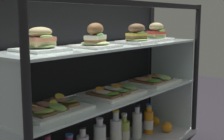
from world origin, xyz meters
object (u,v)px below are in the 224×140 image
(plated_roll_sandwich_left_of_center, at_px, (95,39))
(juice_bottle_near_post, at_px, (137,124))
(plated_roll_sandwich_far_left, at_px, (157,34))
(open_sandwich_tray_far_left, at_px, (113,91))
(juice_bottle_back_left, at_px, (116,134))
(orange_fruit_beside_bottles, at_px, (155,121))
(open_sandwich_tray_right_of_center, at_px, (50,108))
(open_sandwich_tray_mid_left, at_px, (153,80))
(orange_fruit_near_left_post, at_px, (167,127))
(juice_bottle_back_center, at_px, (124,132))
(plated_roll_sandwich_far_right, at_px, (137,36))
(plated_roll_sandwich_mid_right, at_px, (40,42))
(juice_bottle_front_right_end, at_px, (149,122))

(plated_roll_sandwich_left_of_center, relative_size, juice_bottle_near_post, 0.90)
(plated_roll_sandwich_far_left, height_order, open_sandwich_tray_far_left, plated_roll_sandwich_far_left)
(juice_bottle_back_left, distance_m, orange_fruit_beside_bottles, 0.55)
(plated_roll_sandwich_left_of_center, distance_m, open_sandwich_tray_right_of_center, 0.41)
(open_sandwich_tray_mid_left, bearing_deg, orange_fruit_near_left_post, -31.19)
(open_sandwich_tray_right_of_center, relative_size, juice_bottle_back_center, 1.75)
(plated_roll_sandwich_far_right, distance_m, orange_fruit_beside_bottles, 0.79)
(plated_roll_sandwich_mid_right, xyz_separation_m, open_sandwich_tray_far_left, (0.47, -0.04, -0.30))
(juice_bottle_back_center, bearing_deg, open_sandwich_tray_mid_left, -13.62)
(plated_roll_sandwich_mid_right, bearing_deg, juice_bottle_back_center, 1.32)
(plated_roll_sandwich_mid_right, relative_size, plated_roll_sandwich_far_right, 1.12)
(plated_roll_sandwich_mid_right, height_order, orange_fruit_near_left_post, plated_roll_sandwich_mid_right)
(plated_roll_sandwich_mid_right, xyz_separation_m, plated_roll_sandwich_left_of_center, (0.30, -0.07, 0.00))
(open_sandwich_tray_right_of_center, xyz_separation_m, open_sandwich_tray_mid_left, (0.88, -0.02, 0.00))
(plated_roll_sandwich_far_right, distance_m, open_sandwich_tray_right_of_center, 0.68)
(plated_roll_sandwich_mid_right, xyz_separation_m, orange_fruit_beside_bottles, (1.07, 0.03, -0.65))
(plated_roll_sandwich_mid_right, relative_size, juice_bottle_back_center, 1.06)
(plated_roll_sandwich_left_of_center, height_order, plated_roll_sandwich_far_right, plated_roll_sandwich_left_of_center)
(juice_bottle_front_right_end, bearing_deg, plated_roll_sandwich_left_of_center, -175.00)
(open_sandwich_tray_mid_left, bearing_deg, plated_roll_sandwich_far_right, -170.24)
(open_sandwich_tray_mid_left, bearing_deg, open_sandwich_tray_far_left, -179.95)
(open_sandwich_tray_far_left, distance_m, juice_bottle_back_center, 0.36)
(juice_bottle_back_center, distance_m, juice_bottle_near_post, 0.13)
(plated_roll_sandwich_left_of_center, xyz_separation_m, open_sandwich_tray_right_of_center, (-0.27, 0.04, -0.31))
(plated_roll_sandwich_left_of_center, distance_m, orange_fruit_near_left_post, 0.96)
(plated_roll_sandwich_left_of_center, height_order, plated_roll_sandwich_far_left, plated_roll_sandwich_left_of_center)
(open_sandwich_tray_mid_left, relative_size, orange_fruit_beside_bottles, 4.98)
(plated_roll_sandwich_left_of_center, height_order, juice_bottle_back_left, plated_roll_sandwich_left_of_center)
(juice_bottle_back_left, relative_size, juice_bottle_back_center, 1.30)
(orange_fruit_beside_bottles, bearing_deg, juice_bottle_back_left, -174.84)
(plated_roll_sandwich_far_right, bearing_deg, plated_roll_sandwich_far_left, 8.75)
(plated_roll_sandwich_far_right, relative_size, juice_bottle_back_left, 0.73)
(juice_bottle_back_left, xyz_separation_m, juice_bottle_front_right_end, (0.38, 0.01, -0.02))
(open_sandwich_tray_mid_left, relative_size, juice_bottle_back_center, 1.75)
(open_sandwich_tray_far_left, bearing_deg, orange_fruit_near_left_post, -6.50)
(juice_bottle_near_post, bearing_deg, juice_bottle_front_right_end, -7.57)
(plated_roll_sandwich_mid_right, height_order, plated_roll_sandwich_far_right, plated_roll_sandwich_far_right)
(orange_fruit_near_left_post, bearing_deg, open_sandwich_tray_far_left, 173.50)
(juice_bottle_near_post, relative_size, orange_fruit_beside_bottles, 3.32)
(juice_bottle_near_post, xyz_separation_m, orange_fruit_beside_bottles, (0.28, 0.03, -0.06))
(juice_bottle_back_center, height_order, juice_bottle_near_post, juice_bottle_near_post)
(plated_roll_sandwich_mid_right, bearing_deg, juice_bottle_back_left, -2.02)
(open_sandwich_tray_far_left, bearing_deg, juice_bottle_front_right_end, 4.06)
(juice_bottle_back_center, bearing_deg, orange_fruit_beside_bottles, 2.07)
(plated_roll_sandwich_far_left, xyz_separation_m, orange_fruit_near_left_post, (0.06, -0.06, -0.65))
(open_sandwich_tray_far_left, distance_m, juice_bottle_back_left, 0.28)
(plated_roll_sandwich_far_left, xyz_separation_m, juice_bottle_back_left, (-0.41, 0.02, -0.58))
(plated_roll_sandwich_far_right, xyz_separation_m, juice_bottle_back_left, (-0.11, 0.07, -0.58))
(plated_roll_sandwich_far_right, bearing_deg, open_sandwich_tray_far_left, 164.22)
(open_sandwich_tray_right_of_center, xyz_separation_m, juice_bottle_front_right_end, (0.88, 0.01, -0.30))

